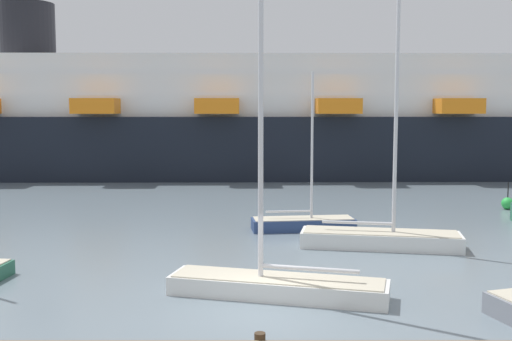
# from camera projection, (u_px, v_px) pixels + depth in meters

# --- Properties ---
(ground_plane) EXTENTS (600.00, 600.00, 0.00)m
(ground_plane) POSITION_uv_depth(u_px,v_px,m) (257.00, 313.00, 16.40)
(ground_plane) COLOR slate
(sailboat_2) EXTENTS (4.77, 1.84, 7.11)m
(sailboat_2) POSITION_uv_depth(u_px,v_px,m) (301.00, 222.00, 27.51)
(sailboat_2) COLOR navy
(sailboat_2) RESTS_ON ground_plane
(sailboat_3) EXTENTS (6.57, 3.00, 10.96)m
(sailboat_3) POSITION_uv_depth(u_px,v_px,m) (275.00, 279.00, 17.74)
(sailboat_3) COLOR white
(sailboat_3) RESTS_ON ground_plane
(sailboat_4) EXTENTS (6.42, 2.71, 10.65)m
(sailboat_4) POSITION_uv_depth(u_px,v_px,m) (379.00, 235.00, 24.01)
(sailboat_4) COLOR white
(sailboat_4) RESTS_ON ground_plane
(channel_buoy_1) EXTENTS (0.66, 0.66, 1.50)m
(channel_buoy_1) POSITION_uv_depth(u_px,v_px,m) (505.00, 203.00, 33.19)
(channel_buoy_1) COLOR green
(channel_buoy_1) RESTS_ON ground_plane
(cruise_ship) EXTENTS (88.72, 14.86, 14.08)m
(cruise_ship) POSITION_uv_depth(u_px,v_px,m) (217.00, 121.00, 50.85)
(cruise_ship) COLOR black
(cruise_ship) RESTS_ON ground_plane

